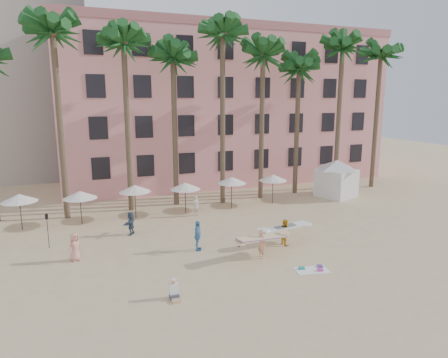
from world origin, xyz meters
name	(u,v)px	position (x,y,z in m)	size (l,w,h in m)	color
ground	(266,272)	(0.00, 0.00, 0.00)	(120.00, 120.00, 0.00)	#D1B789
pink_hotel	(220,108)	(7.00, 26.00, 8.00)	(35.00, 14.00, 16.00)	pink
palm_row	(192,51)	(0.51, 15.00, 12.97)	(44.40, 5.40, 16.30)	brown
umbrella_row	(161,187)	(-3.00, 12.50, 2.33)	(22.50, 2.70, 2.73)	#332B23
cabana	(337,175)	(13.85, 12.78, 2.07)	(5.75, 5.75, 3.50)	silver
beach_towel	(312,269)	(2.51, -0.62, 0.03)	(1.96, 1.34, 0.14)	white
carrier_yellow	(262,241)	(0.68, 1.93, 1.00)	(3.35, 1.36, 1.76)	#E39D7F
carrier_white	(285,231)	(3.01, 3.33, 0.90)	(3.16, 0.87, 1.66)	orange
beachgoers	(149,228)	(-4.95, 7.10, 0.85)	(10.00, 8.00, 1.87)	#538CC3
paddle	(47,227)	(-11.06, 8.03, 1.41)	(0.18, 0.04, 2.23)	black
seated_man	(174,292)	(-5.32, -1.04, 0.33)	(0.42, 0.73, 0.95)	#3F3F4C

